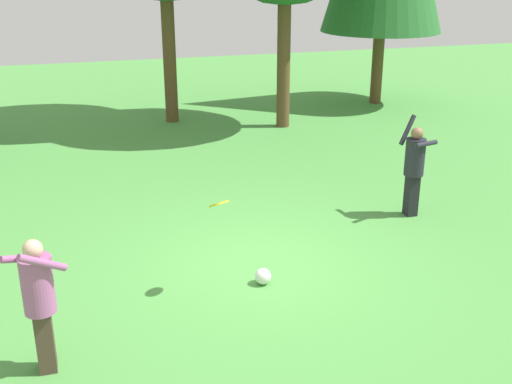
{
  "coord_description": "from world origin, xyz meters",
  "views": [
    {
      "loc": [
        -2.47,
        -8.09,
        4.36
      ],
      "look_at": [
        0.04,
        0.31,
        1.05
      ],
      "focal_mm": 44.59,
      "sensor_mm": 36.0,
      "label": 1
    }
  ],
  "objects_px": {
    "person_thrower": "(414,164)",
    "frisbee": "(219,204)",
    "person_catcher": "(39,295)",
    "ball_white": "(263,276)"
  },
  "relations": [
    {
      "from": "person_catcher",
      "to": "frisbee",
      "type": "bearing_deg",
      "value": 0.0
    },
    {
      "from": "person_catcher",
      "to": "ball_white",
      "type": "bearing_deg",
      "value": -4.6
    },
    {
      "from": "person_thrower",
      "to": "frisbee",
      "type": "xyz_separation_m",
      "value": [
        -3.86,
        -1.69,
        0.35
      ]
    },
    {
      "from": "person_thrower",
      "to": "person_catcher",
      "type": "relative_size",
      "value": 1.11
    },
    {
      "from": "frisbee",
      "to": "person_thrower",
      "type": "bearing_deg",
      "value": 23.63
    },
    {
      "from": "person_thrower",
      "to": "ball_white",
      "type": "height_order",
      "value": "person_thrower"
    },
    {
      "from": "person_catcher",
      "to": "frisbee",
      "type": "relative_size",
      "value": 4.54
    },
    {
      "from": "person_thrower",
      "to": "person_catcher",
      "type": "bearing_deg",
      "value": 1.26
    },
    {
      "from": "ball_white",
      "to": "person_catcher",
      "type": "bearing_deg",
      "value": -157.62
    },
    {
      "from": "person_thrower",
      "to": "frisbee",
      "type": "distance_m",
      "value": 4.22
    }
  ]
}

